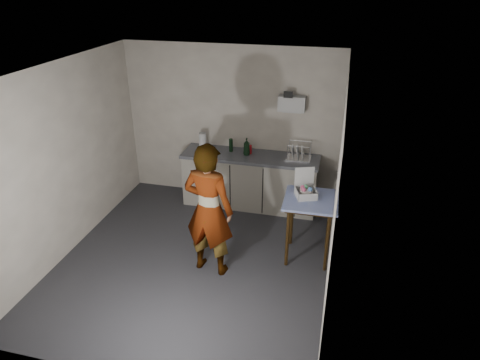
% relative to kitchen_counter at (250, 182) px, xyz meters
% --- Properties ---
extents(ground, '(4.00, 4.00, 0.00)m').
position_rel_kitchen_counter_xyz_m(ground, '(-0.40, -1.70, -0.43)').
color(ground, '#2A2A2F').
rests_on(ground, ground).
extents(wall_back, '(3.60, 0.02, 2.60)m').
position_rel_kitchen_counter_xyz_m(wall_back, '(-0.40, 0.29, 0.87)').
color(wall_back, '#BAB0A2').
rests_on(wall_back, ground).
extents(wall_right, '(0.02, 4.00, 2.60)m').
position_rel_kitchen_counter_xyz_m(wall_right, '(1.39, -1.70, 0.87)').
color(wall_right, '#BAB0A2').
rests_on(wall_right, ground).
extents(wall_left, '(0.02, 4.00, 2.60)m').
position_rel_kitchen_counter_xyz_m(wall_left, '(-2.19, -1.70, 0.87)').
color(wall_left, '#BAB0A2').
rests_on(wall_left, ground).
extents(ceiling, '(3.60, 4.00, 0.01)m').
position_rel_kitchen_counter_xyz_m(ceiling, '(-0.40, -1.70, 2.17)').
color(ceiling, white).
rests_on(ceiling, wall_back).
extents(kitchen_counter, '(2.24, 0.62, 0.91)m').
position_rel_kitchen_counter_xyz_m(kitchen_counter, '(0.00, 0.00, 0.00)').
color(kitchen_counter, black).
rests_on(kitchen_counter, ground).
extents(wall_shelf, '(0.42, 0.18, 0.37)m').
position_rel_kitchen_counter_xyz_m(wall_shelf, '(0.60, 0.22, 1.32)').
color(wall_shelf, silver).
rests_on(wall_shelf, ground).
extents(side_table, '(0.72, 0.72, 0.91)m').
position_rel_kitchen_counter_xyz_m(side_table, '(1.10, -1.26, 0.37)').
color(side_table, '#311F0B').
rests_on(side_table, ground).
extents(standing_man, '(0.71, 0.52, 1.80)m').
position_rel_kitchen_counter_xyz_m(standing_man, '(-0.13, -1.84, 0.48)').
color(standing_man, '#B2A593').
rests_on(standing_man, ground).
extents(soap_bottle, '(0.11, 0.11, 0.29)m').
position_rel_kitchen_counter_xyz_m(soap_bottle, '(-0.06, 0.00, 0.63)').
color(soap_bottle, black).
rests_on(soap_bottle, kitchen_counter).
extents(soda_can, '(0.07, 0.07, 0.14)m').
position_rel_kitchen_counter_xyz_m(soda_can, '(-0.03, 0.07, 0.55)').
color(soda_can, red).
rests_on(soda_can, kitchen_counter).
extents(dark_bottle, '(0.06, 0.06, 0.22)m').
position_rel_kitchen_counter_xyz_m(dark_bottle, '(-0.35, 0.09, 0.59)').
color(dark_bottle, black).
rests_on(dark_bottle, kitchen_counter).
extents(paper_towel, '(0.18, 0.18, 0.31)m').
position_rel_kitchen_counter_xyz_m(paper_towel, '(-0.80, -0.01, 0.63)').
color(paper_towel, black).
rests_on(paper_towel, kitchen_counter).
extents(dish_rack, '(0.38, 0.29, 0.27)m').
position_rel_kitchen_counter_xyz_m(dish_rack, '(0.77, 0.04, 0.54)').
color(dish_rack, white).
rests_on(dish_rack, kitchen_counter).
extents(bakery_box, '(0.34, 0.34, 0.37)m').
position_rel_kitchen_counter_xyz_m(bakery_box, '(1.02, -1.19, 0.57)').
color(bakery_box, silver).
rests_on(bakery_box, side_table).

